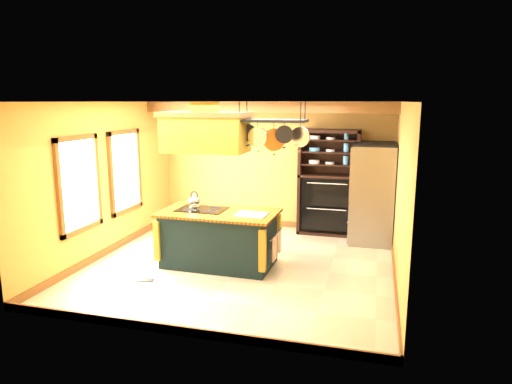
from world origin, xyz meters
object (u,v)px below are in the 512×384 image
at_px(refrigerator, 372,195).
at_px(hutch, 328,193).
at_px(kitchen_island, 219,238).
at_px(pot_rack, 273,128).
at_px(range_hood, 206,131).

height_order(refrigerator, hutch, hutch).
relative_size(kitchen_island, pot_rack, 1.74).
xyz_separation_m(range_hood, pot_rack, (1.10, 0.01, 0.07)).
height_order(kitchen_island, pot_rack, pot_rack).
bearing_deg(kitchen_island, range_hood, -178.30).
distance_m(kitchen_island, hutch, 2.87).
xyz_separation_m(refrigerator, hutch, (-0.87, 0.37, -0.08)).
xyz_separation_m(kitchen_island, pot_rack, (0.91, 0.01, 1.84)).
relative_size(kitchen_island, range_hood, 1.39).
relative_size(range_hood, pot_rack, 1.25).
xyz_separation_m(range_hood, hutch, (1.75, 2.38, -1.40)).
height_order(kitchen_island, refrigerator, refrigerator).
xyz_separation_m(pot_rack, hutch, (0.65, 2.37, -1.46)).
height_order(range_hood, refrigerator, range_hood).
bearing_deg(refrigerator, pot_rack, -127.16).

